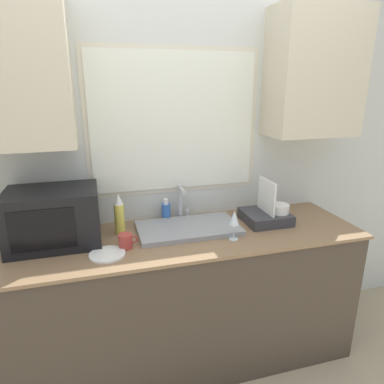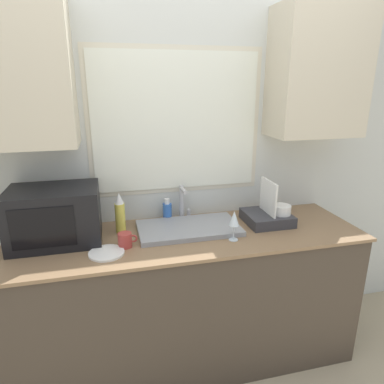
# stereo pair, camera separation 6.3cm
# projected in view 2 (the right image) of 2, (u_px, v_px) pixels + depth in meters

# --- Properties ---
(countertop) EXTENTS (2.16, 0.67, 0.91)m
(countertop) POSITION_uv_depth(u_px,v_px,m) (188.00, 298.00, 2.23)
(countertop) COLOR #42382D
(countertop) RESTS_ON ground_plane
(wall_back) EXTENTS (6.00, 0.38, 2.60)m
(wall_back) POSITION_uv_depth(u_px,v_px,m) (177.00, 142.00, 2.22)
(wall_back) COLOR silver
(wall_back) RESTS_ON ground_plane
(sink_basin) EXTENTS (0.63, 0.35, 0.03)m
(sink_basin) POSITION_uv_depth(u_px,v_px,m) (189.00, 228.00, 2.15)
(sink_basin) COLOR gray
(sink_basin) RESTS_ON countertop
(faucet) EXTENTS (0.08, 0.14, 0.24)m
(faucet) POSITION_uv_depth(u_px,v_px,m) (183.00, 200.00, 2.29)
(faucet) COLOR #B7B7BC
(faucet) RESTS_ON countertop
(microwave) EXTENTS (0.50, 0.36, 0.32)m
(microwave) POSITION_uv_depth(u_px,v_px,m) (55.00, 215.00, 1.96)
(microwave) COLOR black
(microwave) RESTS_ON countertop
(dish_rack) EXTENTS (0.29, 0.28, 0.29)m
(dish_rack) POSITION_uv_depth(u_px,v_px,m) (269.00, 215.00, 2.25)
(dish_rack) COLOR #333338
(dish_rack) RESTS_ON countertop
(spray_bottle) EXTENTS (0.06, 0.06, 0.26)m
(spray_bottle) POSITION_uv_depth(u_px,v_px,m) (120.00, 214.00, 2.08)
(spray_bottle) COLOR #D8CC4C
(spray_bottle) RESTS_ON countertop
(soap_bottle) EXTENTS (0.06, 0.06, 0.15)m
(soap_bottle) POSITION_uv_depth(u_px,v_px,m) (167.00, 211.00, 2.29)
(soap_bottle) COLOR blue
(soap_bottle) RESTS_ON countertop
(mug_near_sink) EXTENTS (0.11, 0.08, 0.08)m
(mug_near_sink) POSITION_uv_depth(u_px,v_px,m) (125.00, 240.00, 1.92)
(mug_near_sink) COLOR #A53833
(mug_near_sink) RESTS_ON countertop
(wine_glass) EXTENTS (0.06, 0.06, 0.18)m
(wine_glass) POSITION_uv_depth(u_px,v_px,m) (234.00, 219.00, 1.98)
(wine_glass) COLOR silver
(wine_glass) RESTS_ON countertop
(small_plate) EXTENTS (0.19, 0.19, 0.01)m
(small_plate) POSITION_uv_depth(u_px,v_px,m) (106.00, 253.00, 1.85)
(small_plate) COLOR white
(small_plate) RESTS_ON countertop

